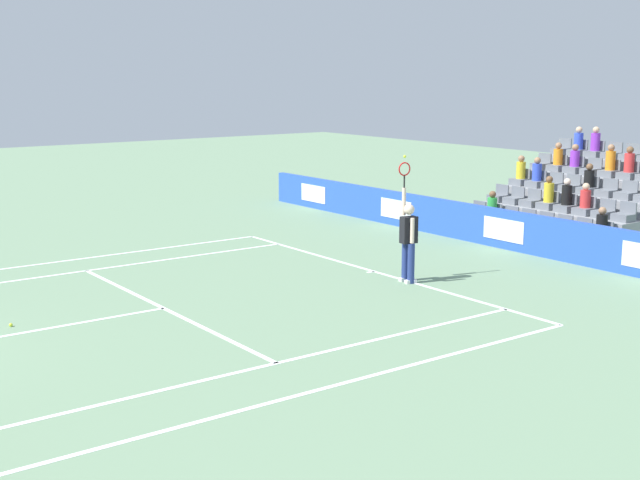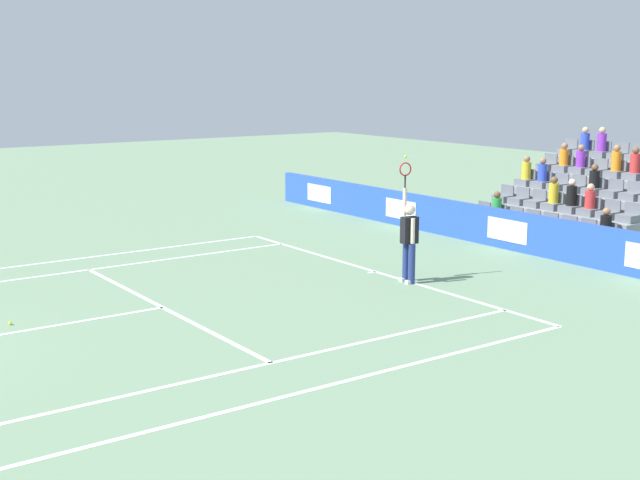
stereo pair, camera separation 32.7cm
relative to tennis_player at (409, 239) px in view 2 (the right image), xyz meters
The scene contains 11 objects.
line_baseline 1.59m from the tennis_player, ahead, with size 10.97×0.10×0.01m, color white.
line_service 5.66m from the tennis_player, 77.11° to the left, with size 8.23×0.10×0.01m, color white.
line_singles_sideline_left 8.03m from the tennis_player, 47.71° to the left, with size 0.10×11.89×0.01m, color white.
line_singles_sideline_right 6.63m from the tennis_player, 115.98° to the left, with size 0.10×11.89×0.01m, color white.
line_doubles_sideline_left 9.00m from the tennis_player, 41.20° to the left, with size 0.10×11.89×0.01m, color white.
line_doubles_sideline_right 7.33m from the tennis_player, 125.75° to the left, with size 0.10×11.89×0.01m, color white.
line_centre_mark 1.59m from the tennis_player, ahead, with size 0.10×0.20×0.01m, color white.
sponsor_barrier 4.83m from the tennis_player, 75.00° to the right, with size 21.72×0.22×1.05m.
tennis_player is the anchor object (origin of this frame).
stadium_stand 8.31m from the tennis_player, 81.35° to the right, with size 4.96×4.75×3.04m.
loose_tennis_ball 8.54m from the tennis_player, 77.93° to the left, with size 0.07×0.07×0.07m, color #D1E533.
Camera 2 is at (-15.46, 0.63, 4.65)m, focal length 48.19 mm.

